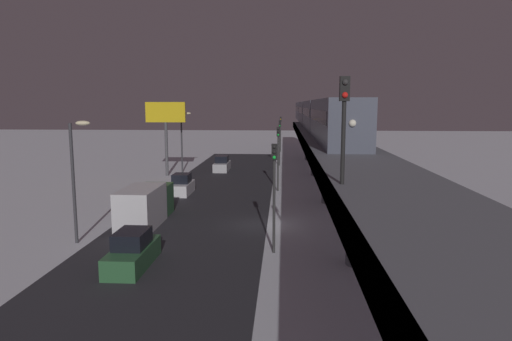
% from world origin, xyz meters
% --- Properties ---
extents(ground_plane, '(240.00, 240.00, 0.00)m').
position_xyz_m(ground_plane, '(0.00, 0.00, 0.00)').
color(ground_plane, silver).
extents(avenue_asphalt, '(11.00, 93.95, 0.01)m').
position_xyz_m(avenue_asphalt, '(4.77, 0.00, 0.00)').
color(avenue_asphalt, '#28282D').
rests_on(avenue_asphalt, ground_plane).
extents(elevated_railway, '(5.00, 93.95, 5.63)m').
position_xyz_m(elevated_railway, '(-5.86, 0.00, 4.88)').
color(elevated_railway, slate).
rests_on(elevated_railway, ground_plane).
extents(subway_train, '(2.94, 74.07, 3.40)m').
position_xyz_m(subway_train, '(-5.96, -32.66, 7.41)').
color(subway_train, '#4C5160').
rests_on(subway_train, elevated_railway).
extents(rail_signal, '(0.36, 0.41, 4.00)m').
position_xyz_m(rail_signal, '(-4.05, 14.77, 8.36)').
color(rail_signal, black).
rests_on(rail_signal, elevated_railway).
extents(sedan_white, '(1.80, 4.15, 1.97)m').
position_xyz_m(sedan_white, '(7.97, -10.96, 0.80)').
color(sedan_white, silver).
rests_on(sedan_white, ground_plane).
extents(sedan_silver, '(1.80, 4.70, 1.97)m').
position_xyz_m(sedan_silver, '(6.17, -26.72, 0.80)').
color(sedan_silver, '#B2B2B7').
rests_on(sedan_silver, ground_plane).
extents(sedan_green, '(1.80, 4.70, 1.97)m').
position_xyz_m(sedan_green, '(6.17, 8.88, 0.80)').
color(sedan_green, '#2D6038').
rests_on(sedan_green, ground_plane).
extents(box_truck, '(2.40, 7.40, 2.80)m').
position_xyz_m(box_truck, '(8.17, 0.01, 1.35)').
color(box_truck, '#2D6038').
rests_on(box_truck, ground_plane).
extents(traffic_light_near, '(0.32, 0.44, 6.40)m').
position_xyz_m(traffic_light_near, '(-1.33, 6.17, 4.20)').
color(traffic_light_near, '#2D2D2D').
rests_on(traffic_light_near, ground_plane).
extents(traffic_light_mid, '(0.32, 0.44, 6.40)m').
position_xyz_m(traffic_light_mid, '(-1.33, -12.99, 4.20)').
color(traffic_light_mid, '#2D2D2D').
rests_on(traffic_light_mid, ground_plane).
extents(traffic_light_far, '(0.32, 0.44, 6.40)m').
position_xyz_m(traffic_light_far, '(-1.33, -32.16, 4.20)').
color(traffic_light_far, '#2D2D2D').
rests_on(traffic_light_far, ground_plane).
extents(traffic_light_distant, '(0.32, 0.44, 6.40)m').
position_xyz_m(traffic_light_distant, '(-1.33, -51.33, 4.20)').
color(traffic_light_distant, '#2D2D2D').
rests_on(traffic_light_distant, ground_plane).
extents(commercial_billboard, '(4.80, 0.36, 8.90)m').
position_xyz_m(commercial_billboard, '(12.28, -22.01, 6.83)').
color(commercial_billboard, '#4C4C51').
rests_on(commercial_billboard, ground_plane).
extents(street_lamp_near, '(1.35, 0.44, 7.65)m').
position_xyz_m(street_lamp_near, '(10.85, 5.00, 4.81)').
color(street_lamp_near, '#38383D').
rests_on(street_lamp_near, ground_plane).
extents(street_lamp_far, '(1.35, 0.44, 7.65)m').
position_xyz_m(street_lamp_far, '(10.85, -25.00, 4.81)').
color(street_lamp_far, '#38383D').
rests_on(street_lamp_far, ground_plane).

